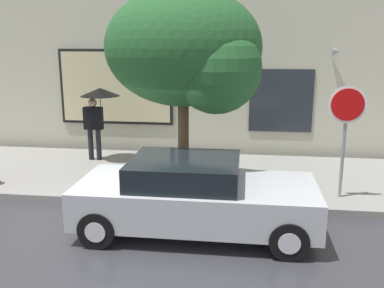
{
  "coord_description": "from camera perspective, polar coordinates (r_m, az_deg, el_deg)",
  "views": [
    {
      "loc": [
        2.13,
        -7.23,
        3.42
      ],
      "look_at": [
        0.95,
        1.8,
        1.2
      ],
      "focal_mm": 40.28,
      "sensor_mm": 36.0,
      "label": 1
    }
  ],
  "objects": [
    {
      "name": "ground_plane",
      "position": [
        8.27,
        -8.33,
        -10.87
      ],
      "size": [
        60.0,
        60.0,
        0.0
      ],
      "primitive_type": "plane",
      "color": "#333338"
    },
    {
      "name": "sidewalk",
      "position": [
        10.97,
        -4.15,
        -4.09
      ],
      "size": [
        20.0,
        4.0,
        0.15
      ],
      "primitive_type": "cube",
      "color": "gray",
      "rests_on": "ground"
    },
    {
      "name": "street_tree",
      "position": [
        9.0,
        -0.32,
        12.08
      ],
      "size": [
        3.26,
        2.77,
        4.33
      ],
      "color": "#4C3823",
      "rests_on": "sidewalk"
    },
    {
      "name": "stop_sign",
      "position": [
        9.33,
        19.73,
        3.02
      ],
      "size": [
        0.76,
        0.1,
        2.37
      ],
      "color": "gray",
      "rests_on": "sidewalk"
    },
    {
      "name": "building_facade",
      "position": [
        12.9,
        -2.21,
        13.96
      ],
      "size": [
        20.0,
        0.67,
        7.0
      ],
      "color": "beige",
      "rests_on": "ground"
    },
    {
      "name": "parked_car",
      "position": [
        7.79,
        0.31,
        -6.88
      ],
      "size": [
        4.25,
        1.92,
        1.36
      ],
      "color": "#B7BABF",
      "rests_on": "ground"
    },
    {
      "name": "pedestrian_with_umbrella",
      "position": [
        11.95,
        -12.35,
        5.41
      ],
      "size": [
        1.06,
        1.06,
        2.0
      ],
      "color": "black",
      "rests_on": "sidewalk"
    }
  ]
}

